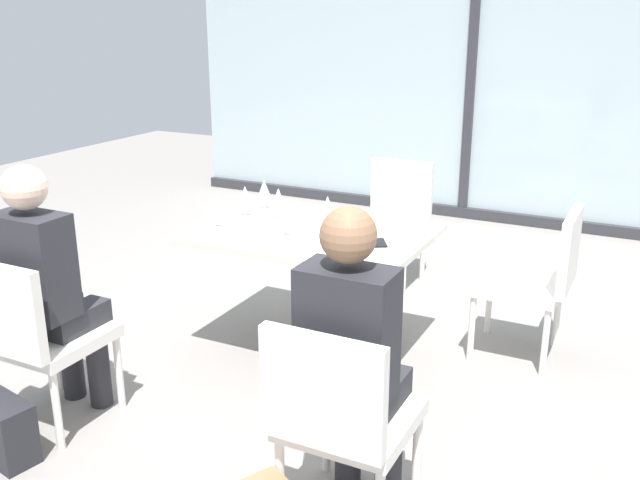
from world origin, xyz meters
TOP-DOWN VIEW (x-y plane):
  - ground_plane at (0.00, 0.00)m, footprint 12.00×12.00m
  - window_wall_backdrop at (0.00, 3.20)m, footprint 5.79×0.10m
  - dining_table_main at (0.00, 0.00)m, footprint 1.26×0.90m
  - chair_front_right at (0.77, -1.27)m, footprint 0.46×0.50m
  - chair_front_left at (-0.77, -1.27)m, footprint 0.46×0.50m
  - chair_far_right at (1.15, 0.50)m, footprint 0.50×0.46m
  - chair_near_window at (0.00, 1.27)m, footprint 0.46×0.51m
  - person_front_right at (0.77, -1.16)m, footprint 0.34×0.39m
  - person_front_left at (-0.77, -1.16)m, footprint 0.34×0.39m
  - wine_glass_0 at (-0.49, 0.09)m, footprint 0.07×0.07m
  - wine_glass_1 at (-0.52, -0.19)m, footprint 0.07×0.07m
  - wine_glass_2 at (0.05, 0.09)m, footprint 0.07×0.07m
  - wine_glass_3 at (-0.47, 0.28)m, footprint 0.07×0.07m
  - wine_glass_4 at (-0.28, 0.13)m, footprint 0.07×0.07m
  - wine_glass_5 at (-0.09, -0.16)m, footprint 0.07×0.07m
  - coffee_cup at (-0.44, -0.34)m, footprint 0.08×0.08m
  - cell_phone_on_table at (0.41, -0.04)m, footprint 0.13×0.16m
  - handbag_1 at (-0.73, -1.53)m, footprint 0.33×0.21m

SIDE VIEW (x-z plane):
  - ground_plane at x=0.00m, z-range 0.00..0.00m
  - handbag_1 at x=-0.73m, z-range 0.00..0.28m
  - chair_front_right at x=0.77m, z-range 0.06..0.93m
  - chair_front_left at x=-0.77m, z-range 0.06..0.93m
  - chair_far_right at x=1.15m, z-range 0.06..0.93m
  - chair_near_window at x=0.00m, z-range 0.06..0.93m
  - dining_table_main at x=0.00m, z-range 0.18..0.91m
  - person_front_right at x=0.77m, z-range 0.07..1.33m
  - person_front_left at x=-0.77m, z-range 0.07..1.33m
  - cell_phone_on_table at x=0.41m, z-range 0.73..0.74m
  - coffee_cup at x=-0.44m, z-range 0.73..0.82m
  - wine_glass_0 at x=-0.49m, z-range 0.77..0.95m
  - wine_glass_1 at x=-0.52m, z-range 0.77..0.95m
  - wine_glass_2 at x=0.05m, z-range 0.77..0.95m
  - wine_glass_3 at x=-0.47m, z-range 0.77..0.95m
  - wine_glass_4 at x=-0.28m, z-range 0.77..0.95m
  - wine_glass_5 at x=-0.09m, z-range 0.77..0.95m
  - window_wall_backdrop at x=0.00m, z-range -0.14..2.56m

